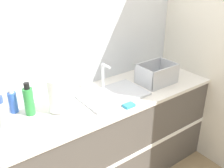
{
  "coord_description": "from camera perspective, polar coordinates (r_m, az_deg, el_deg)",
  "views": [
    {
      "loc": [
        -1.16,
        -1.3,
        1.95
      ],
      "look_at": [
        0.01,
        0.28,
        1.01
      ],
      "focal_mm": 42.0,
      "sensor_mm": 36.0,
      "label": 1
    }
  ],
  "objects": [
    {
      "name": "paper_towel_roll",
      "position": [
        2.01,
        -11.99,
        -2.44
      ],
      "size": [
        0.13,
        0.13,
        0.27
      ],
      "color": "#4C4C51",
      "rests_on": "counter_cabinet"
    },
    {
      "name": "sink",
      "position": [
        2.25,
        0.23,
        -2.21
      ],
      "size": [
        0.56,
        0.35,
        0.26
      ],
      "color": "silver",
      "rests_on": "counter_cabinet"
    },
    {
      "name": "bottle_clear",
      "position": [
        1.93,
        -22.71,
        -6.23
      ],
      "size": [
        0.08,
        0.08,
        0.25
      ],
      "color": "silver",
      "rests_on": "counter_cabinet"
    },
    {
      "name": "wall_right",
      "position": [
        2.79,
        16.77,
        11.08
      ],
      "size": [
        0.06,
        2.62,
        2.6
      ],
      "color": "beige",
      "rests_on": "ground_plane"
    },
    {
      "name": "counter_cabinet",
      "position": [
        2.5,
        -0.63,
        -11.5
      ],
      "size": [
        1.99,
        0.65,
        0.89
      ],
      "color": "#514C47",
      "rests_on": "ground_plane"
    },
    {
      "name": "dish_rack",
      "position": [
        2.5,
        9.67,
        1.83
      ],
      "size": [
        0.34,
        0.25,
        0.19
      ],
      "color": "#B7BABF",
      "rests_on": "counter_cabinet"
    },
    {
      "name": "bottle_blue",
      "position": [
        2.12,
        -20.76,
        -3.64
      ],
      "size": [
        0.06,
        0.06,
        0.2
      ],
      "color": "#2D56B7",
      "rests_on": "counter_cabinet"
    },
    {
      "name": "sponge",
      "position": [
        2.09,
        3.74,
        -4.68
      ],
      "size": [
        0.09,
        0.06,
        0.02
      ],
      "color": "#3399BF",
      "rests_on": "counter_cabinet"
    },
    {
      "name": "bottle_green",
      "position": [
        2.04,
        -17.64,
        -3.49
      ],
      "size": [
        0.07,
        0.07,
        0.26
      ],
      "color": "#2D8C3D",
      "rests_on": "counter_cabinet"
    },
    {
      "name": "wall_back",
      "position": [
        2.37,
        -5.66,
        9.57
      ],
      "size": [
        4.37,
        0.06,
        2.6
      ],
      "color": "silver",
      "rests_on": "ground_plane"
    }
  ]
}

